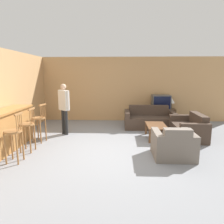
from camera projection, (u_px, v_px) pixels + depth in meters
ground_plane at (115, 152)px, 4.95m from camera, size 24.00×24.00×0.00m
wall_back at (118, 89)px, 8.21m from camera, size 9.40×0.08×2.60m
wall_left at (15, 94)px, 6.10m from camera, size 0.08×8.56×2.60m
bar_counter at (5, 131)px, 4.98m from camera, size 0.55×2.14×1.02m
bar_chair_near at (14, 136)px, 4.29m from camera, size 0.37×0.37×1.10m
bar_chair_mid at (27, 128)px, 4.91m from camera, size 0.38×0.38×1.10m
bar_chair_far at (39, 122)px, 5.62m from camera, size 0.44×0.44×1.10m
couch_far at (149, 120)px, 7.24m from camera, size 1.77×0.89×0.78m
armchair_near at (173, 145)px, 4.61m from camera, size 0.91×0.85×0.76m
loveseat_right at (189, 129)px, 6.02m from camera, size 0.82×1.33×0.75m
coffee_table at (156, 127)px, 5.98m from camera, size 0.57×0.95×0.41m
tv_unit at (160, 116)px, 7.99m from camera, size 1.12×0.45×0.56m
tv at (161, 102)px, 7.88m from camera, size 0.71×0.45×0.55m
table_lamp at (172, 101)px, 7.86m from camera, size 0.23×0.23×0.42m
person_by_window at (64, 106)px, 6.29m from camera, size 0.40×0.36×1.62m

